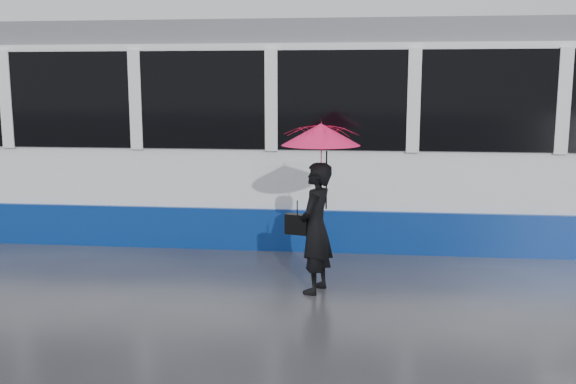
# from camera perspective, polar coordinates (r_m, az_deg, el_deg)

# --- Properties ---
(ground) EXTENTS (90.00, 90.00, 0.00)m
(ground) POSITION_cam_1_polar(r_m,az_deg,el_deg) (8.47, -7.72, -7.18)
(ground) COLOR #27272C
(ground) RESTS_ON ground
(rails) EXTENTS (34.00, 1.51, 0.02)m
(rails) POSITION_cam_1_polar(r_m,az_deg,el_deg) (10.82, -4.49, -3.39)
(rails) COLOR #3F3D38
(rails) RESTS_ON ground
(tram) EXTENTS (26.00, 2.56, 3.35)m
(tram) POSITION_cam_1_polar(r_m,az_deg,el_deg) (10.42, 2.20, 5.19)
(tram) COLOR white
(tram) RESTS_ON ground
(woman) EXTENTS (0.51, 0.64, 1.54)m
(woman) POSITION_cam_1_polar(r_m,az_deg,el_deg) (7.49, 2.49, -3.22)
(woman) COLOR black
(woman) RESTS_ON ground
(umbrella) EXTENTS (1.12, 1.12, 1.04)m
(umbrella) POSITION_cam_1_polar(r_m,az_deg,el_deg) (7.34, 2.93, 3.77)
(umbrella) COLOR #DE1282
(umbrella) RESTS_ON ground
(handbag) EXTENTS (0.30, 0.19, 0.42)m
(handbag) POSITION_cam_1_polar(r_m,az_deg,el_deg) (7.52, 0.82, -2.87)
(handbag) COLOR black
(handbag) RESTS_ON ground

